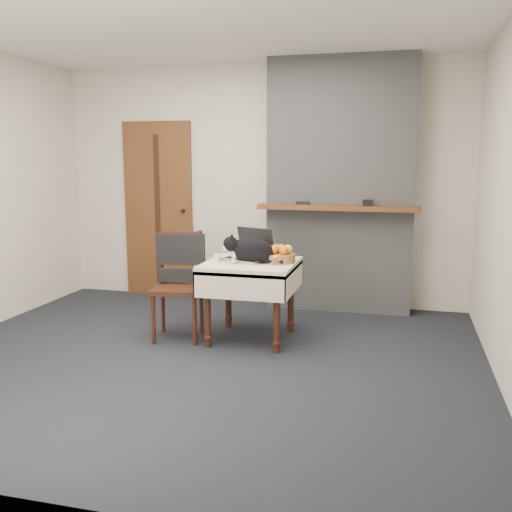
{
  "coord_description": "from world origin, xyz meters",
  "views": [
    {
      "loc": [
        1.54,
        -4.11,
        1.6
      ],
      "look_at": [
        0.33,
        0.56,
        0.76
      ],
      "focal_mm": 40.0,
      "sensor_mm": 36.0,
      "label": 1
    }
  ],
  "objects_px": {
    "door": "(159,210)",
    "cream_jar": "(217,258)",
    "chair": "(179,270)",
    "fruit_basket": "(280,255)",
    "side_table": "(251,274)",
    "cat": "(252,250)",
    "pill_bottle": "(276,260)",
    "laptop": "(249,252)"
  },
  "relations": [
    {
      "from": "pill_bottle",
      "to": "cream_jar",
      "type": "bearing_deg",
      "value": 176.5
    },
    {
      "from": "fruit_basket",
      "to": "chair",
      "type": "relative_size",
      "value": 0.28
    },
    {
      "from": "pill_bottle",
      "to": "door",
      "type": "bearing_deg",
      "value": 139.62
    },
    {
      "from": "side_table",
      "to": "cream_jar",
      "type": "bearing_deg",
      "value": -169.18
    },
    {
      "from": "door",
      "to": "cream_jar",
      "type": "bearing_deg",
      "value": -50.39
    },
    {
      "from": "cream_jar",
      "to": "pill_bottle",
      "type": "distance_m",
      "value": 0.54
    },
    {
      "from": "cat",
      "to": "cream_jar",
      "type": "xyz_separation_m",
      "value": [
        -0.32,
        -0.02,
        -0.08
      ]
    },
    {
      "from": "laptop",
      "to": "chair",
      "type": "height_order",
      "value": "laptop"
    },
    {
      "from": "cream_jar",
      "to": "fruit_basket",
      "type": "distance_m",
      "value": 0.55
    },
    {
      "from": "cat",
      "to": "chair",
      "type": "relative_size",
      "value": 0.57
    },
    {
      "from": "fruit_basket",
      "to": "chair",
      "type": "height_order",
      "value": "chair"
    },
    {
      "from": "door",
      "to": "fruit_basket",
      "type": "bearing_deg",
      "value": -37.55
    },
    {
      "from": "cream_jar",
      "to": "chair",
      "type": "height_order",
      "value": "chair"
    },
    {
      "from": "laptop",
      "to": "cream_jar",
      "type": "distance_m",
      "value": 0.3
    },
    {
      "from": "cream_jar",
      "to": "side_table",
      "type": "bearing_deg",
      "value": 10.82
    },
    {
      "from": "cat",
      "to": "door",
      "type": "bearing_deg",
      "value": 122.09
    },
    {
      "from": "chair",
      "to": "pill_bottle",
      "type": "bearing_deg",
      "value": -13.67
    },
    {
      "from": "side_table",
      "to": "cat",
      "type": "distance_m",
      "value": 0.23
    },
    {
      "from": "side_table",
      "to": "pill_bottle",
      "type": "height_order",
      "value": "pill_bottle"
    },
    {
      "from": "door",
      "to": "fruit_basket",
      "type": "height_order",
      "value": "door"
    },
    {
      "from": "cream_jar",
      "to": "chair",
      "type": "xyz_separation_m",
      "value": [
        -0.36,
        0.02,
        -0.13
      ]
    },
    {
      "from": "laptop",
      "to": "fruit_basket",
      "type": "height_order",
      "value": "laptop"
    },
    {
      "from": "chair",
      "to": "door",
      "type": "bearing_deg",
      "value": 109.57
    },
    {
      "from": "door",
      "to": "cat",
      "type": "relative_size",
      "value": 3.69
    },
    {
      "from": "door",
      "to": "pill_bottle",
      "type": "distance_m",
      "value": 2.26
    },
    {
      "from": "fruit_basket",
      "to": "side_table",
      "type": "bearing_deg",
      "value": -169.93
    },
    {
      "from": "side_table",
      "to": "cat",
      "type": "bearing_deg",
      "value": -59.73
    },
    {
      "from": "laptop",
      "to": "chair",
      "type": "distance_m",
      "value": 0.65
    },
    {
      "from": "fruit_basket",
      "to": "chair",
      "type": "bearing_deg",
      "value": -174.62
    },
    {
      "from": "door",
      "to": "side_table",
      "type": "height_order",
      "value": "door"
    },
    {
      "from": "laptop",
      "to": "chair",
      "type": "relative_size",
      "value": 0.5
    },
    {
      "from": "laptop",
      "to": "fruit_basket",
      "type": "relative_size",
      "value": 1.76
    },
    {
      "from": "side_table",
      "to": "pill_bottle",
      "type": "relative_size",
      "value": 9.89
    },
    {
      "from": "door",
      "to": "cream_jar",
      "type": "xyz_separation_m",
      "value": [
        1.18,
        -1.42,
        -0.27
      ]
    },
    {
      "from": "chair",
      "to": "fruit_basket",
      "type": "bearing_deg",
      "value": -5.22
    },
    {
      "from": "cream_jar",
      "to": "chair",
      "type": "bearing_deg",
      "value": 177.55
    },
    {
      "from": "laptop",
      "to": "fruit_basket",
      "type": "distance_m",
      "value": 0.3
    },
    {
      "from": "side_table",
      "to": "pill_bottle",
      "type": "bearing_deg",
      "value": -20.13
    },
    {
      "from": "cat",
      "to": "cream_jar",
      "type": "relative_size",
      "value": 8.32
    },
    {
      "from": "door",
      "to": "laptop",
      "type": "xyz_separation_m",
      "value": [
        1.43,
        -1.27,
        -0.23
      ]
    },
    {
      "from": "laptop",
      "to": "cream_jar",
      "type": "relative_size",
      "value": 7.23
    },
    {
      "from": "side_table",
      "to": "chair",
      "type": "xyz_separation_m",
      "value": [
        -0.65,
        -0.04,
        0.02
      ]
    }
  ]
}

